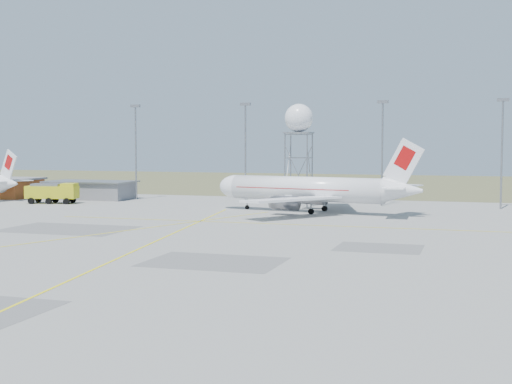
% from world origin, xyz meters
% --- Properties ---
extents(ground, '(400.00, 400.00, 0.00)m').
position_xyz_m(ground, '(0.00, 0.00, 0.00)').
color(ground, gray).
rests_on(ground, ground).
extents(grass_strip, '(400.00, 120.00, 0.03)m').
position_xyz_m(grass_strip, '(0.00, 140.00, 0.01)').
color(grass_strip, '#525E34').
rests_on(grass_strip, ground).
extents(building_grey, '(19.00, 10.00, 3.90)m').
position_xyz_m(building_grey, '(-45.00, 64.00, 1.97)').
color(building_grey, slate).
rests_on(building_grey, ground).
extents(mast_a, '(2.20, 0.50, 20.50)m').
position_xyz_m(mast_a, '(-35.00, 66.00, 12.07)').
color(mast_a, gray).
rests_on(mast_a, ground).
extents(mast_b, '(2.20, 0.50, 20.50)m').
position_xyz_m(mast_b, '(-10.00, 66.00, 12.07)').
color(mast_b, gray).
rests_on(mast_b, ground).
extents(mast_c, '(2.20, 0.50, 20.50)m').
position_xyz_m(mast_c, '(18.00, 66.00, 12.07)').
color(mast_c, gray).
rests_on(mast_c, ground).
extents(mast_d, '(2.20, 0.50, 20.50)m').
position_xyz_m(mast_d, '(40.00, 66.00, 12.07)').
color(mast_d, gray).
rests_on(mast_d, ground).
extents(airliner_main, '(38.50, 36.96, 13.14)m').
position_xyz_m(airliner_main, '(7.62, 49.08, 4.03)').
color(airliner_main, white).
rests_on(airliner_main, ground).
extents(radar_tower, '(5.47, 5.47, 19.79)m').
position_xyz_m(radar_tower, '(2.67, 60.55, 11.10)').
color(radar_tower, gray).
rests_on(radar_tower, ground).
extents(fire_truck, '(10.79, 5.73, 4.13)m').
position_xyz_m(fire_truck, '(-46.24, 51.55, 1.98)').
color(fire_truck, gold).
rests_on(fire_truck, ground).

